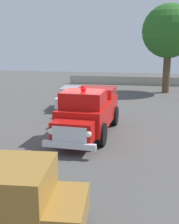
% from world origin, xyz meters
% --- Properties ---
extents(ground_plane, '(60.00, 60.00, 0.00)m').
position_xyz_m(ground_plane, '(0.00, 0.00, 0.00)').
color(ground_plane, '#514F4C').
extents(vintage_fire_truck, '(2.70, 6.09, 2.59)m').
position_xyz_m(vintage_fire_truck, '(-0.48, 0.04, 1.20)').
color(vintage_fire_truck, black).
rests_on(vintage_fire_truck, ground).
extents(classic_hot_rod, '(2.06, 4.43, 1.46)m').
position_xyz_m(classic_hot_rod, '(1.62, -6.00, 0.75)').
color(classic_hot_rod, black).
rests_on(classic_hot_rod, ground).
extents(lawn_chair_near_truck, '(0.59, 0.58, 1.02)m').
position_xyz_m(lawn_chair_near_truck, '(1.35, -2.92, 0.59)').
color(lawn_chair_near_truck, '#B7BABF').
rests_on(lawn_chair_near_truck, ground).
extents(lawn_chair_by_car, '(0.58, 0.57, 1.02)m').
position_xyz_m(lawn_chair_by_car, '(0.38, -3.18, 0.59)').
color(lawn_chair_by_car, '#B7BABF').
rests_on(lawn_chair_by_car, ground).
extents(spectator_seated, '(0.47, 0.60, 1.29)m').
position_xyz_m(spectator_seated, '(1.33, -2.79, 0.70)').
color(spectator_seated, '#383842').
rests_on(spectator_seated, ground).
extents(oak_tree_left, '(4.66, 4.66, 7.75)m').
position_xyz_m(oak_tree_left, '(-5.26, -13.27, 5.37)').
color(oak_tree_left, brown).
rests_on(oak_tree_left, ground).
extents(background_fence, '(13.08, 0.12, 0.90)m').
position_xyz_m(background_fence, '(-1.85, -17.61, 0.45)').
color(background_fence, '#A8A393').
rests_on(background_fence, ground).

